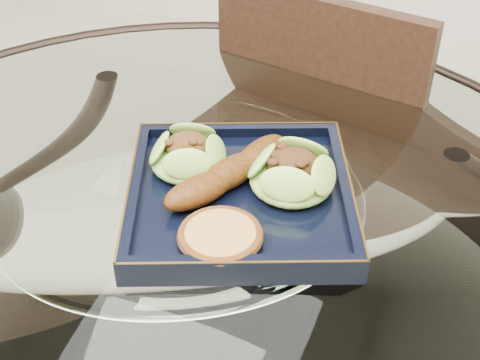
% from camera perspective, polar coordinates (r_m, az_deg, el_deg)
% --- Properties ---
extents(dining_table, '(1.13, 1.13, 0.77)m').
position_cam_1_polar(dining_table, '(0.92, -4.50, -11.32)').
color(dining_table, white).
rests_on(dining_table, ground).
extents(dining_chair, '(0.44, 0.44, 0.89)m').
position_cam_1_polar(dining_chair, '(1.19, 3.38, -4.36)').
color(dining_chair, black).
rests_on(dining_chair, ground).
extents(navy_plate, '(0.36, 0.36, 0.02)m').
position_cam_1_polar(navy_plate, '(0.82, 0.00, -1.66)').
color(navy_plate, black).
rests_on(navy_plate, dining_table).
extents(lettuce_wrap_left, '(0.10, 0.10, 0.03)m').
position_cam_1_polar(lettuce_wrap_left, '(0.85, -4.46, 1.97)').
color(lettuce_wrap_left, '#51932A').
rests_on(lettuce_wrap_left, navy_plate).
extents(lettuce_wrap_right, '(0.13, 0.13, 0.04)m').
position_cam_1_polar(lettuce_wrap_right, '(0.81, 4.44, 0.35)').
color(lettuce_wrap_right, '#5A952B').
rests_on(lettuce_wrap_right, navy_plate).
extents(roasted_plantain, '(0.11, 0.19, 0.04)m').
position_cam_1_polar(roasted_plantain, '(0.82, -0.81, 0.67)').
color(roasted_plantain, '#62310A').
rests_on(roasted_plantain, navy_plate).
extents(crumb_patty, '(0.09, 0.09, 0.02)m').
position_cam_1_polar(crumb_patty, '(0.74, -1.69, -4.89)').
color(crumb_patty, '#B67F3C').
rests_on(crumb_patty, navy_plate).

